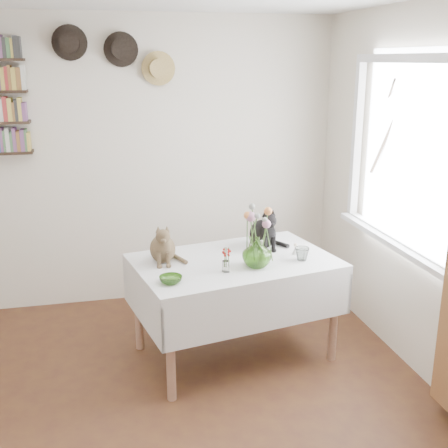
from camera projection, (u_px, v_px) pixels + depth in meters
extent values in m
cube|color=#F0E1CD|center=(109.00, 164.00, 4.85)|extent=(4.04, 0.04, 2.54)
cube|color=white|center=(407.00, 154.00, 3.83)|extent=(0.01, 1.40, 1.20)
cube|color=white|center=(416.00, 58.00, 3.66)|extent=(0.06, 1.52, 0.06)
cube|color=white|center=(399.00, 242.00, 4.01)|extent=(0.06, 1.52, 0.06)
cube|color=white|center=(359.00, 140.00, 4.52)|extent=(0.06, 0.06, 1.20)
cube|color=white|center=(395.00, 242.00, 4.00)|extent=(0.12, 1.50, 0.04)
cube|color=white|center=(234.00, 264.00, 4.01)|extent=(1.55, 1.15, 0.06)
cylinder|color=tan|center=(171.00, 352.00, 3.55)|extent=(0.06, 0.06, 0.69)
cylinder|color=tan|center=(334.00, 316.00, 4.04)|extent=(0.06, 0.06, 0.69)
cylinder|color=tan|center=(138.00, 307.00, 4.19)|extent=(0.06, 0.06, 0.69)
cylinder|color=tan|center=(282.00, 281.00, 4.68)|extent=(0.06, 0.06, 0.69)
imported|color=#77B748|center=(257.00, 252.00, 3.84)|extent=(0.26, 0.26, 0.21)
imported|color=#77B748|center=(171.00, 280.00, 3.58)|extent=(0.17, 0.17, 0.05)
imported|color=white|center=(302.00, 254.00, 3.97)|extent=(0.12, 0.12, 0.10)
cylinder|color=white|center=(261.00, 259.00, 3.85)|extent=(0.05, 0.05, 0.10)
cylinder|color=white|center=(262.00, 246.00, 3.83)|extent=(0.02, 0.02, 0.08)
cylinder|color=white|center=(226.00, 266.00, 3.76)|extent=(0.05, 0.05, 0.08)
cone|color=white|center=(295.00, 250.00, 4.10)|extent=(0.05, 0.05, 0.06)
sphere|color=beige|center=(295.00, 245.00, 4.09)|extent=(0.03, 0.03, 0.03)
cylinder|color=#4C7233|center=(253.00, 239.00, 3.81)|extent=(0.01, 0.01, 0.30)
sphere|color=#C27E9E|center=(253.00, 218.00, 3.77)|extent=(0.07, 0.07, 0.07)
cylinder|color=#4C7233|center=(264.00, 242.00, 3.81)|extent=(0.01, 0.01, 0.26)
sphere|color=#C27E9E|center=(264.00, 224.00, 3.77)|extent=(0.06, 0.06, 0.06)
cylinder|color=#4C7233|center=(264.00, 234.00, 3.85)|extent=(0.01, 0.01, 0.34)
sphere|color=#E48742|center=(265.00, 210.00, 3.80)|extent=(0.06, 0.06, 0.06)
cylinder|color=#4C7233|center=(247.00, 237.00, 3.83)|extent=(0.01, 0.01, 0.31)
sphere|color=#E48742|center=(247.00, 215.00, 3.79)|extent=(0.05, 0.05, 0.05)
cylinder|color=#4C7233|center=(255.00, 232.00, 3.85)|extent=(0.01, 0.01, 0.37)
sphere|color=#999E93|center=(256.00, 206.00, 3.79)|extent=(0.04, 0.04, 0.04)
cylinder|color=#4C7233|center=(251.00, 239.00, 3.77)|extent=(0.01, 0.01, 0.33)
sphere|color=#999E93|center=(252.00, 215.00, 3.72)|extent=(0.04, 0.04, 0.04)
cylinder|color=#4C7233|center=(269.00, 241.00, 3.79)|extent=(0.01, 0.01, 0.29)
sphere|color=#999E93|center=(269.00, 220.00, 3.75)|extent=(0.04, 0.04, 0.04)
cylinder|color=black|center=(70.00, 43.00, 4.46)|extent=(0.28, 0.02, 0.28)
cylinder|color=black|center=(69.00, 42.00, 4.42)|extent=(0.16, 0.08, 0.16)
cylinder|color=black|center=(121.00, 49.00, 4.56)|extent=(0.28, 0.02, 0.28)
cylinder|color=black|center=(121.00, 49.00, 4.52)|extent=(0.16, 0.08, 0.16)
cylinder|color=tan|center=(158.00, 68.00, 4.66)|extent=(0.28, 0.02, 0.28)
cylinder|color=tan|center=(159.00, 68.00, 4.63)|extent=(0.16, 0.08, 0.16)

